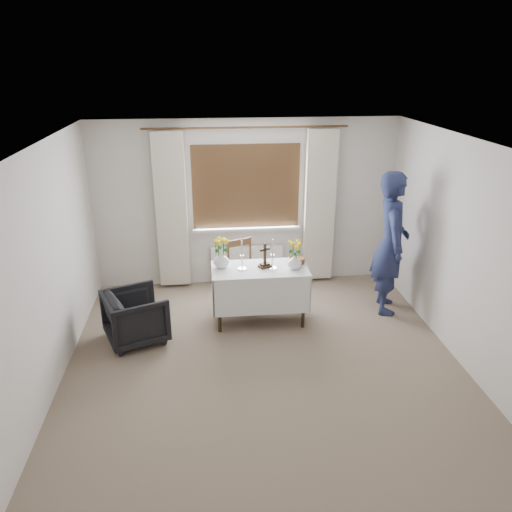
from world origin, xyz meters
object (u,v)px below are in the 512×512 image
Objects in this scene: altar_table at (260,295)px; flower_vase_right at (294,261)px; wooden_chair at (245,271)px; flower_vase_left at (221,259)px; armchair at (136,317)px; wooden_cross at (265,255)px; person at (391,243)px.

flower_vase_right is (0.44, -0.06, 0.48)m from altar_table.
wooden_chair is 4.55× the size of flower_vase_right.
flower_vase_left is at bearing -143.35° from wooden_chair.
flower_vase_right is at bearing -104.28° from armchair.
flower_vase_right is at bearing -72.22° from wooden_chair.
wooden_chair is at bearing 129.29° from flower_vase_right.
wooden_cross reaches higher than wooden_chair.
wooden_cross is (1.64, 0.35, 0.60)m from armchair.
person is 9.05× the size of flower_vase_left.
flower_vase_left is 1.11× the size of flower_vase_right.
wooden_chair is 1.00m from flower_vase_right.
altar_table is at bearing -100.11° from armchair.
person reaches higher than armchair.
person is (1.78, 0.17, 0.59)m from altar_table.
person reaches higher than wooden_cross.
flower_vase_left reaches higher than flower_vase_right.
flower_vase_right is (-1.34, -0.22, -0.12)m from person.
wooden_cross is (0.21, -0.62, 0.48)m from wooden_chair.
person reaches higher than flower_vase_left.
flower_vase_right is (0.58, -0.71, 0.42)m from wooden_chair.
armchair is 3.64× the size of flower_vase_right.
altar_table is at bearing -99.49° from wooden_chair.
wooden_chair is 2.69× the size of wooden_cross.
altar_table is 0.65m from flower_vase_right.
altar_table is 1.40× the size of wooden_chair.
wooden_cross is at bearing 105.64° from person.
wooden_chair is 4.10× the size of flower_vase_left.
person is 5.94× the size of wooden_cross.
person is at bearing -19.79° from wooden_cross.
flower_vase_left is at bearing -91.16° from armchair.
person is 2.28m from flower_vase_left.
wooden_chair is at bearing 58.16° from flower_vase_left.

